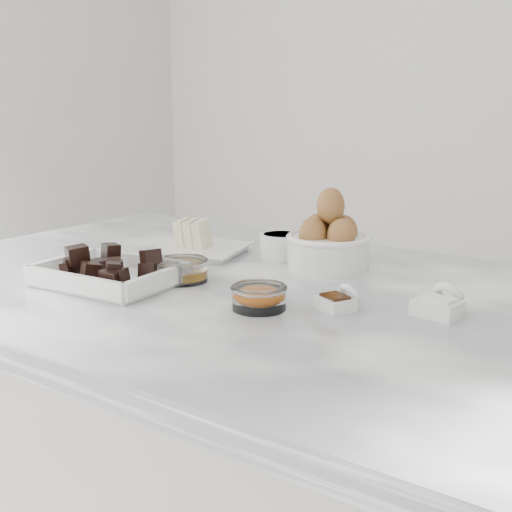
{
  "coord_description": "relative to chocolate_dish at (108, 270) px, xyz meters",
  "views": [
    {
      "loc": [
        0.7,
        -0.88,
        1.24
      ],
      "look_at": [
        0.02,
        0.03,
        0.98
      ],
      "focal_mm": 50.0,
      "sensor_mm": 36.0,
      "label": 1
    }
  ],
  "objects": [
    {
      "name": "marble_slab",
      "position": [
        0.15,
        0.14,
        -0.04
      ],
      "size": [
        1.2,
        0.8,
        0.04
      ],
      "primitive_type": "cube",
      "color": "white",
      "rests_on": "cabinet"
    },
    {
      "name": "chocolate_dish",
      "position": [
        0.0,
        0.0,
        0.0
      ],
      "size": [
        0.23,
        0.18,
        0.06
      ],
      "color": "white",
      "rests_on": "marble_slab"
    },
    {
      "name": "butter_plate",
      "position": [
        -0.03,
        0.25,
        -0.0
      ],
      "size": [
        0.2,
        0.2,
        0.07
      ],
      "color": "white",
      "rests_on": "marble_slab"
    },
    {
      "name": "sugar_ramekin",
      "position": [
        0.12,
        0.31,
        0.0
      ],
      "size": [
        0.08,
        0.08,
        0.05
      ],
      "color": "white",
      "rests_on": "marble_slab"
    },
    {
      "name": "egg_bowl",
      "position": [
        0.23,
        0.31,
        0.02
      ],
      "size": [
        0.15,
        0.15,
        0.14
      ],
      "color": "white",
      "rests_on": "marble_slab"
    },
    {
      "name": "honey_bowl",
      "position": [
        0.08,
        0.09,
        -0.0
      ],
      "size": [
        0.09,
        0.09,
        0.04
      ],
      "color": "white",
      "rests_on": "marble_slab"
    },
    {
      "name": "zest_bowl",
      "position": [
        0.27,
        0.04,
        -0.0
      ],
      "size": [
        0.08,
        0.08,
        0.04
      ],
      "color": "white",
      "rests_on": "marble_slab"
    },
    {
      "name": "vanilla_spoon",
      "position": [
        0.37,
        0.1,
        -0.01
      ],
      "size": [
        0.07,
        0.07,
        0.04
      ],
      "color": "white",
      "rests_on": "marble_slab"
    },
    {
      "name": "salt_spoon",
      "position": [
        0.49,
        0.17,
        -0.01
      ],
      "size": [
        0.07,
        0.08,
        0.05
      ],
      "color": "white",
      "rests_on": "marble_slab"
    }
  ]
}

